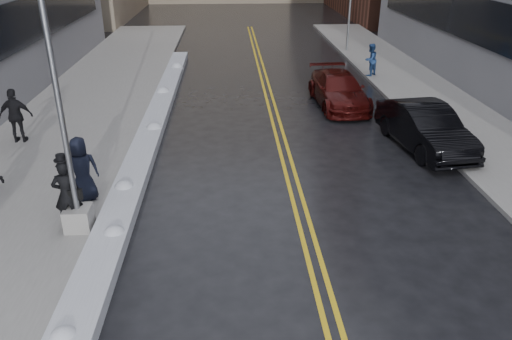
{
  "coord_description": "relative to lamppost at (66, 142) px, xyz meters",
  "views": [
    {
      "loc": [
        0.58,
        -9.18,
        6.88
      ],
      "look_at": [
        1.25,
        2.82,
        1.3
      ],
      "focal_mm": 35.0,
      "sensor_mm": 36.0,
      "label": 1
    }
  ],
  "objects": [
    {
      "name": "lane_line_left",
      "position": [
        5.65,
        8.0,
        -2.53
      ],
      "size": [
        0.12,
        50.0,
        0.01
      ],
      "primitive_type": "cube",
      "color": "gold",
      "rests_on": "ground"
    },
    {
      "name": "sidewalk_west",
      "position": [
        -2.45,
        8.0,
        -2.46
      ],
      "size": [
        5.5,
        50.0,
        0.15
      ],
      "primitive_type": "cube",
      "color": "gray",
      "rests_on": "ground"
    },
    {
      "name": "car_black",
      "position": [
        10.8,
        5.15,
        -1.73
      ],
      "size": [
        2.34,
        5.05,
        1.6
      ],
      "primitive_type": "imported",
      "rotation": [
        0.0,
        0.0,
        0.14
      ],
      "color": "black",
      "rests_on": "ground"
    },
    {
      "name": "pedestrian_c",
      "position": [
        -0.24,
        1.56,
        -1.44
      ],
      "size": [
        1.08,
        0.92,
        1.88
      ],
      "primitive_type": "imported",
      "rotation": [
        0.0,
        0.0,
        3.57
      ],
      "color": "black",
      "rests_on": "sidewalk_west"
    },
    {
      "name": "pedestrian_east",
      "position": [
        11.5,
        15.16,
        -1.53
      ],
      "size": [
        1.05,
        1.03,
        1.7
      ],
      "primitive_type": "imported",
      "rotation": [
        0.0,
        0.0,
        3.84
      ],
      "color": "navy",
      "rests_on": "sidewalk_east"
    },
    {
      "name": "fire_hydrant",
      "position": [
        12.3,
        8.0,
        -1.98
      ],
      "size": [
        0.26,
        0.26,
        0.73
      ],
      "color": "maroon",
      "rests_on": "sidewalk_east"
    },
    {
      "name": "pedestrian_fedora",
      "position": [
        -0.22,
        0.1,
        -1.45
      ],
      "size": [
        0.74,
        0.55,
        1.86
      ],
      "primitive_type": "imported",
      "rotation": [
        0.0,
        0.0,
        3.31
      ],
      "color": "black",
      "rests_on": "sidewalk_west"
    },
    {
      "name": "car_maroon",
      "position": [
        8.8,
        10.39,
        -1.81
      ],
      "size": [
        2.28,
        5.11,
        1.46
      ],
      "primitive_type": "imported",
      "rotation": [
        0.0,
        0.0,
        0.05
      ],
      "color": "#370A08",
      "rests_on": "ground"
    },
    {
      "name": "ground",
      "position": [
        3.3,
        -2.0,
        -2.53
      ],
      "size": [
        160.0,
        160.0,
        0.0
      ],
      "primitive_type": "plane",
      "color": "black",
      "rests_on": "ground"
    },
    {
      "name": "lamppost",
      "position": [
        0.0,
        0.0,
        0.0
      ],
      "size": [
        0.65,
        0.65,
        7.62
      ],
      "color": "gray",
      "rests_on": "sidewalk_west"
    },
    {
      "name": "lane_line_right",
      "position": [
        5.95,
        8.0,
        -2.53
      ],
      "size": [
        0.12,
        50.0,
        0.01
      ],
      "primitive_type": "cube",
      "color": "gold",
      "rests_on": "ground"
    },
    {
      "name": "pedestrian_d",
      "position": [
        -3.75,
        6.27,
        -1.4
      ],
      "size": [
        1.17,
        0.52,
        1.97
      ],
      "primitive_type": "imported",
      "rotation": [
        0.0,
        0.0,
        3.17
      ],
      "color": "black",
      "rests_on": "sidewalk_west"
    },
    {
      "name": "snow_ridge",
      "position": [
        0.85,
        6.0,
        -2.36
      ],
      "size": [
        0.9,
        30.0,
        0.34
      ],
      "primitive_type": "cube",
      "color": "silver",
      "rests_on": "ground"
    },
    {
      "name": "sidewalk_east",
      "position": [
        13.3,
        8.0,
        -2.46
      ],
      "size": [
        4.0,
        50.0,
        0.15
      ],
      "primitive_type": "cube",
      "color": "gray",
      "rests_on": "ground"
    }
  ]
}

